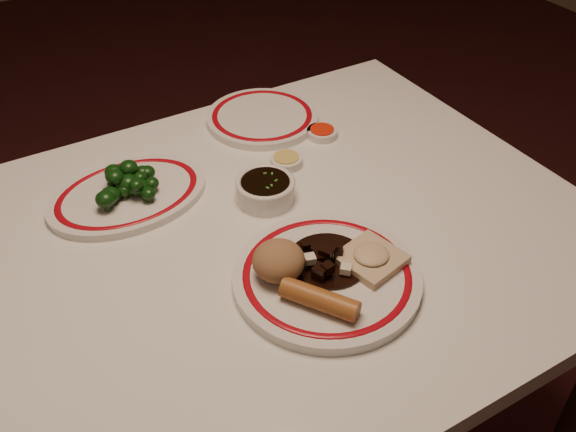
# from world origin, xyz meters

# --- Properties ---
(dining_table) EXTENTS (1.20, 0.90, 0.75)m
(dining_table) POSITION_xyz_m (0.00, 0.00, 0.66)
(dining_table) COLOR white
(dining_table) RESTS_ON ground
(main_plate) EXTENTS (0.32, 0.32, 0.02)m
(main_plate) POSITION_xyz_m (0.06, -0.15, 0.76)
(main_plate) COLOR silver
(main_plate) RESTS_ON dining_table
(rice_mound) EXTENTS (0.08, 0.08, 0.06)m
(rice_mound) POSITION_xyz_m (-0.01, -0.12, 0.80)
(rice_mound) COLOR #996D48
(rice_mound) RESTS_ON main_plate
(spring_roll) EXTENTS (0.09, 0.12, 0.03)m
(spring_roll) POSITION_xyz_m (0.01, -0.21, 0.78)
(spring_roll) COLOR #9C5C26
(spring_roll) RESTS_ON main_plate
(fried_wonton) EXTENTS (0.11, 0.11, 0.03)m
(fried_wonton) POSITION_xyz_m (0.13, -0.17, 0.78)
(fried_wonton) COLOR #C3AC8A
(fried_wonton) RESTS_ON main_plate
(stirfry_heap) EXTENTS (0.13, 0.13, 0.03)m
(stirfry_heap) POSITION_xyz_m (0.07, -0.13, 0.78)
(stirfry_heap) COLOR black
(stirfry_heap) RESTS_ON main_plate
(broccoli_plate) EXTENTS (0.31, 0.27, 0.02)m
(broccoli_plate) POSITION_xyz_m (-0.14, 0.21, 0.76)
(broccoli_plate) COLOR silver
(broccoli_plate) RESTS_ON dining_table
(broccoli_pile) EXTENTS (0.13, 0.10, 0.05)m
(broccoli_pile) POSITION_xyz_m (-0.14, 0.21, 0.79)
(broccoli_pile) COLOR #23471C
(broccoli_pile) RESTS_ON broccoli_plate
(soy_bowl) EXTENTS (0.11, 0.11, 0.04)m
(soy_bowl) POSITION_xyz_m (0.08, 0.08, 0.77)
(soy_bowl) COLOR silver
(soy_bowl) RESTS_ON dining_table
(sweet_sour_dish) EXTENTS (0.06, 0.06, 0.02)m
(sweet_sour_dish) POSITION_xyz_m (0.28, 0.21, 0.76)
(sweet_sour_dish) COLOR silver
(sweet_sour_dish) RESTS_ON dining_table
(mustard_dish) EXTENTS (0.06, 0.06, 0.02)m
(mustard_dish) POSITION_xyz_m (0.17, 0.16, 0.76)
(mustard_dish) COLOR silver
(mustard_dish) RESTS_ON dining_table
(far_plate) EXTENTS (0.26, 0.26, 0.02)m
(far_plate) POSITION_xyz_m (0.21, 0.33, 0.76)
(far_plate) COLOR silver
(far_plate) RESTS_ON dining_table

